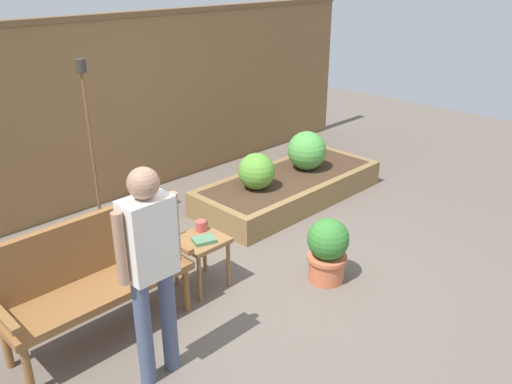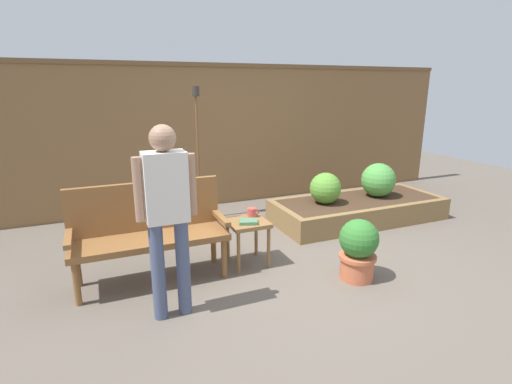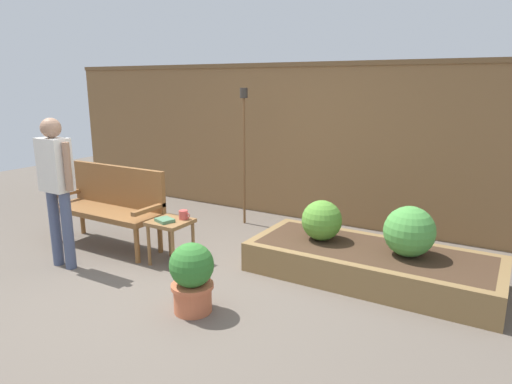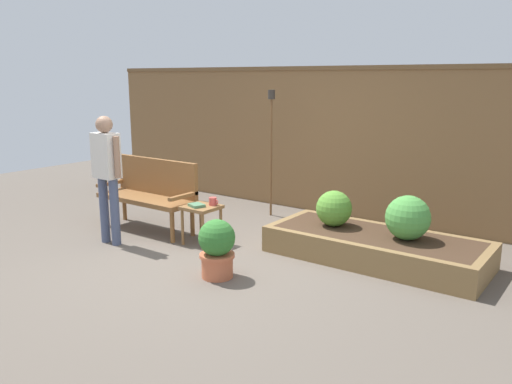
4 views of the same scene
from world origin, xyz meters
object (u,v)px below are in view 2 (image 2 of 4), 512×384
at_px(tiki_torch, 197,131).
at_px(shrub_near_bench, 325,188).
at_px(shrub_far_corner, 378,180).
at_px(person_by_bench, 167,207).
at_px(side_table, 248,228).
at_px(cup_on_table, 252,212).
at_px(potted_boxwood, 358,248).
at_px(book_on_table, 248,222).
at_px(garden_bench, 148,225).

bearing_deg(tiki_torch, shrub_near_bench, -30.43).
bearing_deg(shrub_far_corner, person_by_bench, -156.86).
relative_size(side_table, cup_on_table, 3.61).
distance_m(cup_on_table, potted_boxwood, 1.15).
distance_m(book_on_table, shrub_far_corner, 2.44).
relative_size(side_table, shrub_far_corner, 1.00).
bearing_deg(potted_boxwood, shrub_far_corner, 45.34).
height_order(garden_bench, tiki_torch, tiki_torch).
relative_size(garden_bench, potted_boxwood, 2.37).
xyz_separation_m(shrub_near_bench, tiki_torch, (-1.50, 0.88, 0.73)).
distance_m(potted_boxwood, tiki_torch, 2.68).
xyz_separation_m(shrub_far_corner, tiki_torch, (-2.38, 0.88, 0.70)).
xyz_separation_m(cup_on_table, tiki_torch, (-0.18, 1.50, 0.71)).
distance_m(cup_on_table, person_by_bench, 1.33).
bearing_deg(person_by_bench, side_table, 34.96).
bearing_deg(garden_bench, shrub_near_bench, 14.85).
height_order(cup_on_table, book_on_table, cup_on_table).
bearing_deg(cup_on_table, shrub_far_corner, 15.78).
height_order(book_on_table, shrub_near_bench, shrub_near_bench).
bearing_deg(potted_boxwood, book_on_table, 143.08).
xyz_separation_m(cup_on_table, shrub_far_corner, (2.20, 0.62, 0.01)).
bearing_deg(side_table, person_by_bench, -145.04).
distance_m(shrub_far_corner, tiki_torch, 2.63).
relative_size(book_on_table, shrub_far_corner, 0.38).
bearing_deg(shrub_near_bench, side_table, -152.69).
bearing_deg(potted_boxwood, garden_bench, 156.08).
bearing_deg(person_by_bench, shrub_far_corner, 23.14).
distance_m(shrub_near_bench, person_by_bench, 2.74).
xyz_separation_m(cup_on_table, book_on_table, (-0.11, -0.17, -0.03)).
xyz_separation_m(side_table, potted_boxwood, (0.86, -0.72, -0.07)).
relative_size(side_table, potted_boxwood, 0.79).
bearing_deg(shrub_far_corner, potted_boxwood, -134.66).
xyz_separation_m(garden_bench, tiki_torch, (0.90, 1.51, 0.70)).
bearing_deg(shrub_near_bench, potted_boxwood, -110.91).
height_order(cup_on_table, tiki_torch, tiki_torch).
bearing_deg(person_by_bench, tiki_torch, 69.62).
height_order(side_table, shrub_far_corner, shrub_far_corner).
distance_m(side_table, tiki_torch, 1.82).
bearing_deg(garden_bench, book_on_table, -9.32).
distance_m(side_table, shrub_far_corner, 2.41).
height_order(potted_boxwood, tiki_torch, tiki_torch).
relative_size(potted_boxwood, person_by_bench, 0.39).
xyz_separation_m(tiki_torch, person_by_bench, (-0.84, -2.25, -0.31)).
xyz_separation_m(book_on_table, shrub_near_bench, (1.43, 0.79, 0.01)).
bearing_deg(tiki_torch, cup_on_table, -83.22).
bearing_deg(book_on_table, potted_boxwood, -17.81).
bearing_deg(shrub_near_bench, garden_bench, -165.15).
relative_size(shrub_near_bench, tiki_torch, 0.23).
bearing_deg(book_on_table, tiki_torch, 111.38).
height_order(side_table, cup_on_table, cup_on_table).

